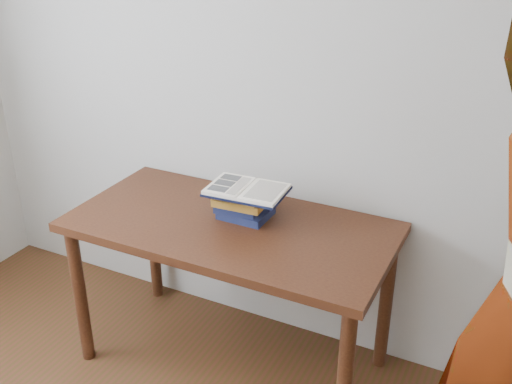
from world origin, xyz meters
The scene contains 3 objects.
desk centered at (-0.04, 1.38, 0.65)m, with size 1.40×0.70×0.75m.
book_stack centered at (-0.02, 1.46, 0.82)m, with size 0.24×0.19×0.13m.
open_book centered at (0.01, 1.45, 0.89)m, with size 0.35×0.25×0.03m.
Camera 1 is at (1.07, -0.60, 1.98)m, focal length 42.00 mm.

